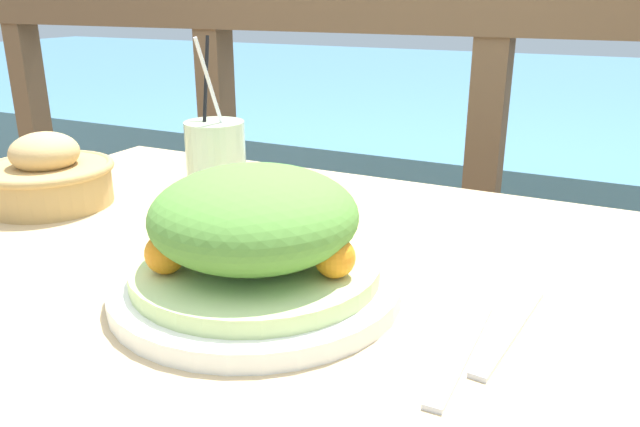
% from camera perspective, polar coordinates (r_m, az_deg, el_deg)
% --- Properties ---
extents(patio_table, '(1.26, 0.79, 0.72)m').
position_cam_1_polar(patio_table, '(0.72, 1.31, -12.57)').
color(patio_table, tan).
rests_on(patio_table, ground_plane).
extents(railing_fence, '(2.80, 0.08, 1.03)m').
position_cam_1_polar(railing_fence, '(1.36, 14.86, 5.78)').
color(railing_fence, brown).
rests_on(railing_fence, ground_plane).
extents(sea_backdrop, '(12.00, 4.00, 0.53)m').
position_cam_1_polar(sea_backdrop, '(3.88, 22.25, 6.83)').
color(sea_backdrop, teal).
rests_on(sea_backdrop, ground_plane).
extents(salad_plate, '(0.30, 0.30, 0.13)m').
position_cam_1_polar(salad_plate, '(0.63, -5.96, -2.61)').
color(salad_plate, white).
rests_on(salad_plate, patio_table).
extents(drink_glass, '(0.08, 0.08, 0.24)m').
position_cam_1_polar(drink_glass, '(0.89, -9.46, 4.30)').
color(drink_glass, beige).
rests_on(drink_glass, patio_table).
extents(bread_basket, '(0.19, 0.19, 0.11)m').
position_cam_1_polar(bread_basket, '(0.99, -23.61, 3.13)').
color(bread_basket, tan).
rests_on(bread_basket, patio_table).
extents(fork, '(0.02, 0.18, 0.00)m').
position_cam_1_polar(fork, '(0.56, 12.83, -12.14)').
color(fork, silver).
rests_on(fork, patio_table).
extents(knife, '(0.04, 0.18, 0.00)m').
position_cam_1_polar(knife, '(0.60, 16.95, -10.15)').
color(knife, silver).
rests_on(knife, patio_table).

